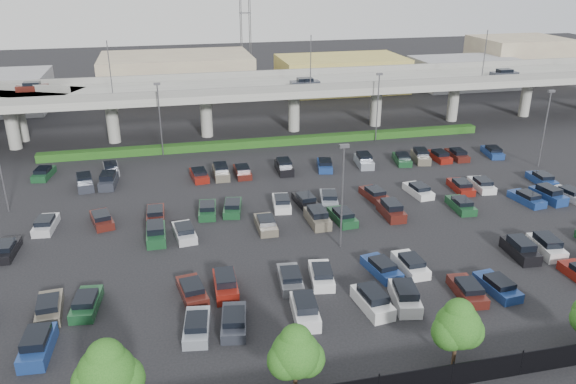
{
  "coord_description": "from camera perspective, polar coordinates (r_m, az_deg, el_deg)",
  "views": [
    {
      "loc": [
        -15.67,
        -53.64,
        25.43
      ],
      "look_at": [
        -2.9,
        1.89,
        2.0
      ],
      "focal_mm": 35.0,
      "sensor_mm": 36.0,
      "label": 1
    }
  ],
  "objects": [
    {
      "name": "hedge",
      "position": [
        83.95,
        -1.62,
        5.1
      ],
      "size": [
        66.0,
        1.6,
        1.1
      ],
      "primitive_type": "cube",
      "color": "#184113",
      "rests_on": "ground"
    },
    {
      "name": "tree_row",
      "position": [
        38.51,
        15.28,
        -13.24
      ],
      "size": [
        65.07,
        3.66,
        5.94
      ],
      "color": "#332316",
      "rests_on": "ground"
    },
    {
      "name": "comm_tower",
      "position": [
        129.52,
        -4.4,
        17.94
      ],
      "size": [
        2.4,
        2.4,
        30.0
      ],
      "color": "#4E4D52",
      "rests_on": "ground"
    },
    {
      "name": "overpass",
      "position": [
        88.94,
        -2.71,
        10.35
      ],
      "size": [
        150.0,
        13.0,
        15.8
      ],
      "color": "gray",
      "rests_on": "ground"
    },
    {
      "name": "fence",
      "position": [
        38.76,
        14.87,
        -17.8
      ],
      "size": [
        70.0,
        0.1,
        2.0
      ],
      "color": "black",
      "rests_on": "ground"
    },
    {
      "name": "ground",
      "position": [
        61.39,
        3.03,
        -2.15
      ],
      "size": [
        280.0,
        280.0,
        0.0
      ],
      "primitive_type": "plane",
      "color": "black"
    },
    {
      "name": "distant_buildings",
      "position": [
        120.77,
        0.7,
        12.01
      ],
      "size": [
        138.0,
        24.0,
        9.0
      ],
      "color": "gray",
      "rests_on": "ground"
    },
    {
      "name": "light_poles",
      "position": [
        59.97,
        -1.17,
        3.69
      ],
      "size": [
        66.9,
        48.38,
        10.3
      ],
      "color": "#4E4D52",
      "rests_on": "ground"
    },
    {
      "name": "parked_cars",
      "position": [
        58.88,
        5.25,
        -2.68
      ],
      "size": [
        63.05,
        41.64,
        1.67
      ],
      "color": "navy",
      "rests_on": "ground"
    }
  ]
}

